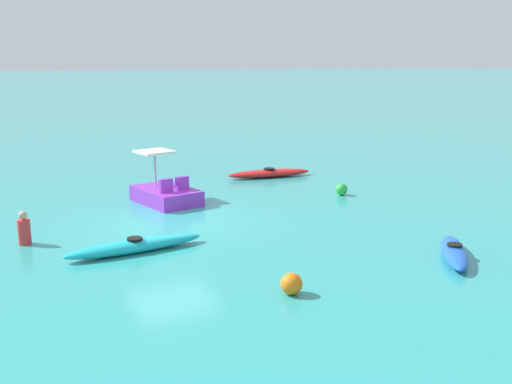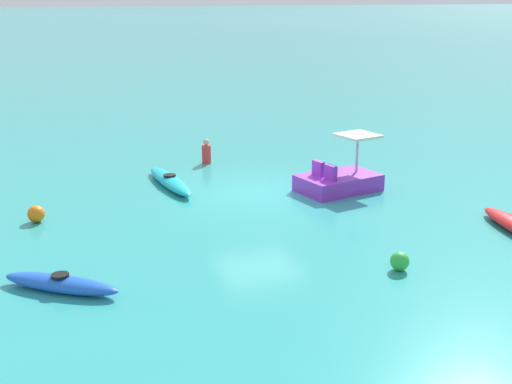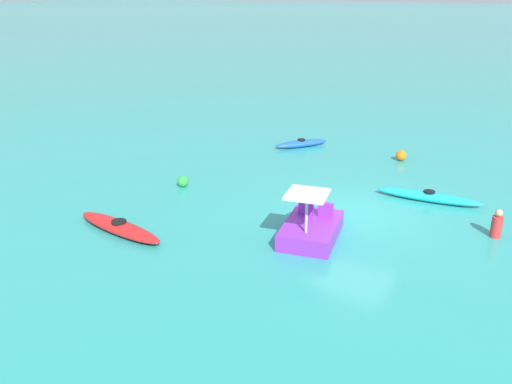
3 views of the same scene
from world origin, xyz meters
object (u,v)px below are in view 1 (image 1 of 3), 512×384
(kayak_blue, at_px, (454,252))
(buoy_orange, at_px, (291,284))
(kayak_red, at_px, (269,173))
(pedal_boat_purple, at_px, (166,193))
(kayak_cyan, at_px, (135,246))
(buoy_green, at_px, (342,189))
(person_near_shore, at_px, (24,230))

(kayak_blue, distance_m, buoy_orange, 4.60)
(kayak_red, xyz_separation_m, pedal_boat_purple, (2.40, -5.21, 0.17))
(kayak_red, distance_m, kayak_cyan, 10.39)
(pedal_boat_purple, distance_m, buoy_green, 6.12)
(person_near_shore, bearing_deg, kayak_cyan, 50.25)
(buoy_orange, distance_m, buoy_green, 9.46)
(kayak_red, relative_size, pedal_boat_purple, 1.35)
(kayak_cyan, distance_m, buoy_green, 8.79)
(kayak_cyan, relative_size, pedal_boat_purple, 1.35)
(kayak_red, height_order, buoy_green, buoy_green)
(buoy_orange, bearing_deg, person_near_shore, -144.28)
(kayak_cyan, bearing_deg, pedal_boat_purple, 152.81)
(kayak_cyan, bearing_deg, buoy_green, 109.73)
(pedal_boat_purple, bearing_deg, buoy_orange, -2.35)
(buoy_green, bearing_deg, kayak_blue, -13.31)
(kayak_cyan, distance_m, person_near_shore, 3.05)
(pedal_boat_purple, bearing_deg, kayak_cyan, -27.19)
(buoy_orange, xyz_separation_m, person_near_shore, (-6.08, -4.37, 0.16))
(kayak_cyan, bearing_deg, person_near_shore, -129.75)
(kayak_red, relative_size, kayak_blue, 1.50)
(kayak_blue, relative_size, pedal_boat_purple, 0.90)
(kayak_blue, height_order, pedal_boat_purple, pedal_boat_purple)
(buoy_orange, bearing_deg, kayak_red, 153.56)
(pedal_boat_purple, xyz_separation_m, person_near_shore, (2.73, -4.74, 0.05))
(buoy_orange, height_order, person_near_shore, person_near_shore)
(kayak_blue, height_order, kayak_cyan, same)
(kayak_blue, bearing_deg, kayak_red, 174.93)
(pedal_boat_purple, height_order, buoy_green, pedal_boat_purple)
(kayak_blue, xyz_separation_m, buoy_orange, (0.15, -4.59, 0.06))
(kayak_red, relative_size, person_near_shore, 4.05)
(kayak_cyan, xyz_separation_m, person_near_shore, (-1.94, -2.34, 0.22))
(kayak_red, bearing_deg, buoy_orange, -26.44)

